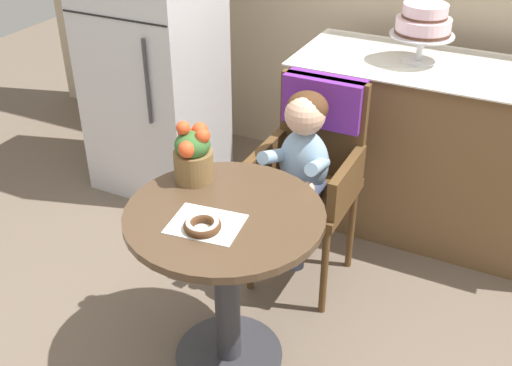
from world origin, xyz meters
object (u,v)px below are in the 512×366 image
tiered_cake_stand (424,24)px  refrigerator (152,42)px  seated_child (301,159)px  donut_front (202,225)px  flower_vase (193,153)px  cafe_table (226,259)px  wicker_chair (314,151)px

tiered_cake_stand → refrigerator: 1.43m
seated_child → refrigerator: (-1.12, 0.56, 0.17)m
donut_front → flower_vase: bearing=125.8°
donut_front → flower_vase: flower_vase is taller
flower_vase → tiered_cake_stand: (0.56, 1.16, 0.25)m
cafe_table → wicker_chair: wicker_chair is taller
cafe_table → seated_child: bearing=83.1°
flower_vase → tiered_cake_stand: bearing=64.2°
cafe_table → tiered_cake_stand: tiered_cake_stand is taller
flower_vase → refrigerator: refrigerator is taller
donut_front → wicker_chair: bearing=84.6°
cafe_table → flower_vase: bearing=145.6°
wicker_chair → tiered_cake_stand: (0.28, 0.60, 0.45)m
wicker_chair → flower_vase: flower_vase is taller
wicker_chair → tiered_cake_stand: tiered_cake_stand is taller
cafe_table → tiered_cake_stand: bearing=75.1°
donut_front → tiered_cake_stand: size_ratio=0.43×
seated_child → tiered_cake_stand: (0.28, 0.76, 0.41)m
seated_child → flower_vase: bearing=-124.7°
cafe_table → wicker_chair: bearing=84.7°
tiered_cake_stand → seated_child: bearing=-110.4°
cafe_table → refrigerator: refrigerator is taller
flower_vase → refrigerator: size_ratio=0.14×
cafe_table → donut_front: bearing=-95.8°
wicker_chair → refrigerator: 1.20m
seated_child → donut_front: 0.68m
flower_vase → wicker_chair: bearing=63.5°
seated_child → refrigerator: size_ratio=0.43×
donut_front → refrigerator: refrigerator is taller
flower_vase → refrigerator: (-0.84, 0.96, 0.02)m
cafe_table → flower_vase: size_ratio=2.94×
wicker_chair → flower_vase: 0.65m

